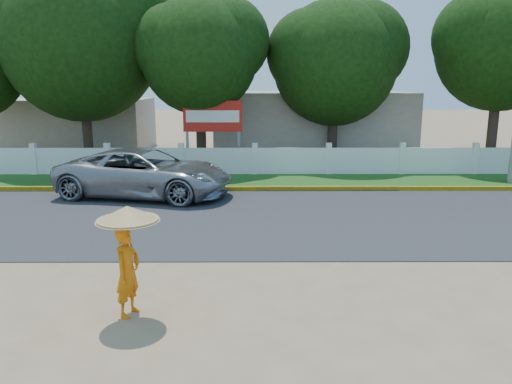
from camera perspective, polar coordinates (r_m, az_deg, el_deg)
The scene contains 11 objects.
ground at distance 9.68m, azimuth 0.06°, elevation -10.12°, with size 120.00×120.00×0.00m, color #9E8460.
road at distance 13.94m, azimuth -0.05°, elevation -2.96°, with size 60.00×7.00×0.02m, color #38383A.
grass_verge at distance 19.05m, azimuth -0.11°, elevation 1.26°, with size 60.00×3.50×0.03m, color #2D601E.
curb at distance 17.37m, azimuth -0.10°, elevation 0.38°, with size 40.00×0.18×0.16m, color yellow.
fence at distance 20.38m, azimuth -0.12°, elevation 3.53°, with size 40.00×0.10×1.10m, color silver.
building_near at distance 27.19m, azimuth 6.23°, elevation 7.93°, with size 10.00×6.00×3.20m, color #B7AD99.
building_far at distance 29.74m, azimuth -19.98°, elevation 7.26°, with size 8.00×5.00×2.80m, color #B7AD99.
vehicle at distance 16.81m, azimuth -12.56°, elevation 2.15°, with size 2.63×5.70×1.59m, color #929599.
monk_with_parasol at distance 8.21m, azimuth -14.46°, elevation -5.87°, with size 1.01×1.01×1.83m.
billboard at distance 21.36m, azimuth -4.97°, elevation 8.19°, with size 2.50×0.13×2.95m.
tree_row at distance 23.69m, azimuth 12.14°, elevation 15.41°, with size 39.56×7.24×8.91m.
Camera 1 is at (-0.05, -8.94, 3.72)m, focal length 35.00 mm.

